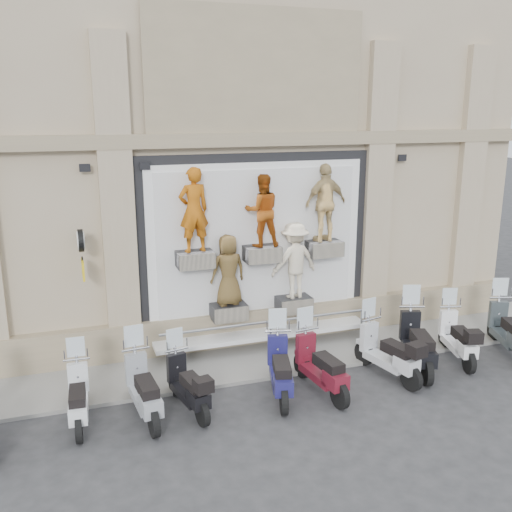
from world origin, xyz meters
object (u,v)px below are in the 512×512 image
at_px(scooter_f, 321,355).
at_px(scooter_j, 509,320).
at_px(scooter_b, 77,387).
at_px(scooter_i, 458,328).
at_px(clock_sign_bracket, 81,248).
at_px(scooter_c, 143,378).
at_px(scooter_h, 418,332).
at_px(guard_rail, 271,340).
at_px(scooter_d, 187,375).
at_px(scooter_g, 388,342).
at_px(scooter_e, 280,358).

bearing_deg(scooter_f, scooter_j, -2.86).
xyz_separation_m(scooter_b, scooter_i, (8.15, 0.03, 0.04)).
bearing_deg(clock_sign_bracket, scooter_j, -11.95).
relative_size(scooter_c, scooter_h, 0.92).
bearing_deg(scooter_h, scooter_b, -162.41).
relative_size(guard_rail, scooter_i, 2.73).
bearing_deg(scooter_f, scooter_c, 170.74).
distance_m(scooter_d, scooter_g, 4.26).
bearing_deg(scooter_b, scooter_i, 3.14).
xyz_separation_m(scooter_e, scooter_i, (4.36, 0.25, -0.04)).
bearing_deg(guard_rail, scooter_j, -15.60).
xyz_separation_m(scooter_g, scooter_h, (0.82, 0.14, 0.07)).
relative_size(scooter_g, scooter_h, 0.92).
distance_m(scooter_h, scooter_j, 2.46).
bearing_deg(clock_sign_bracket, scooter_b, -99.01).
height_order(scooter_e, scooter_f, scooter_e).
relative_size(scooter_e, scooter_i, 1.05).
bearing_deg(scooter_g, scooter_h, -2.73).
height_order(scooter_e, scooter_h, scooter_h).
bearing_deg(clock_sign_bracket, scooter_g, -19.62).
relative_size(scooter_f, scooter_g, 1.01).
relative_size(scooter_e, scooter_h, 0.93).
bearing_deg(scooter_i, scooter_f, -158.97).
relative_size(scooter_f, scooter_i, 1.05).
height_order(guard_rail, scooter_d, scooter_d).
distance_m(scooter_h, scooter_i, 1.13).
relative_size(scooter_c, scooter_j, 0.97).
bearing_deg(scooter_h, scooter_g, -152.45).
distance_m(scooter_f, scooter_h, 2.45).
bearing_deg(scooter_d, scooter_j, -9.82).
bearing_deg(scooter_b, clock_sign_bracket, 83.95).
height_order(scooter_d, scooter_h, scooter_h).
height_order(scooter_i, scooter_j, scooter_j).
bearing_deg(scooter_f, scooter_h, 0.08).
bearing_deg(guard_rail, scooter_g, -39.21).
height_order(scooter_b, scooter_c, scooter_c).
distance_m(clock_sign_bracket, scooter_e, 4.55).
distance_m(scooter_e, scooter_j, 5.70).
xyz_separation_m(scooter_f, scooter_i, (3.55, 0.38, -0.04)).
relative_size(scooter_d, scooter_j, 0.89).
bearing_deg(scooter_d, scooter_b, 163.68).
height_order(scooter_f, scooter_i, scooter_f).
height_order(scooter_g, scooter_i, scooter_g).
bearing_deg(scooter_c, scooter_i, -3.32).
bearing_deg(scooter_f, scooter_b, 169.26).
height_order(scooter_b, scooter_d, scooter_d).
bearing_deg(scooter_j, scooter_b, -161.56).
xyz_separation_m(scooter_b, scooter_e, (3.79, -0.23, 0.08)).
relative_size(scooter_b, scooter_i, 0.95).
height_order(scooter_h, scooter_j, scooter_h).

